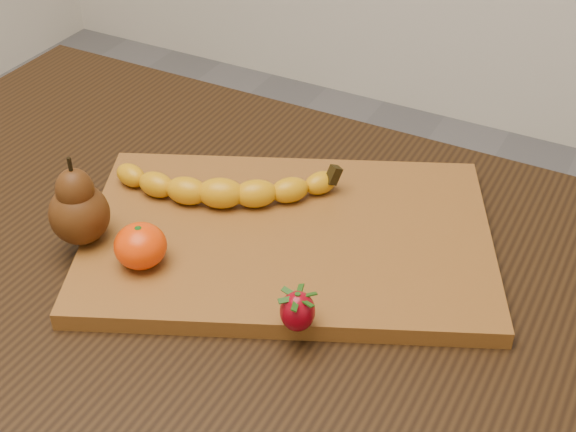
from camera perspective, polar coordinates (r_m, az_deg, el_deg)
The scene contains 6 objects.
table at distance 0.97m, azimuth -6.10°, elevation -6.93°, with size 1.00×0.70×0.76m.
cutting_board at distance 0.90m, azimuth -0.00°, elevation -1.54°, with size 0.45×0.30×0.02m, color brown.
banana at distance 0.92m, azimuth -4.81°, elevation 1.63°, with size 0.23×0.06×0.04m, color orange, non-canonical shape.
pear at distance 0.88m, azimuth -14.79°, elevation 1.10°, with size 0.07×0.07×0.10m, color #4B260C, non-canonical shape.
mandarin at distance 0.85m, azimuth -10.45°, elevation -2.10°, with size 0.06×0.06×0.05m, color #F43C02.
strawberry at distance 0.76m, azimuth 0.68°, elevation -6.69°, with size 0.03×0.03×0.04m, color maroon, non-canonical shape.
Camera 1 is at (0.42, -0.57, 1.32)m, focal length 50.00 mm.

